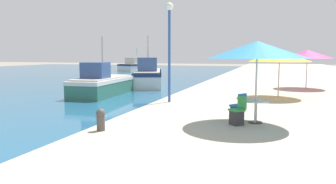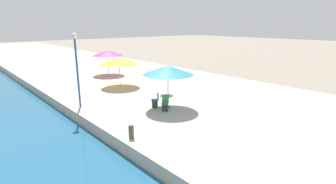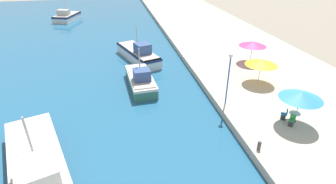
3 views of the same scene
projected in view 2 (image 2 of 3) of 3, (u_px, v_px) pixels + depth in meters
quay_promenade at (70, 64)px, 36.57m from camera, size 16.00×90.00×0.67m
cafe_umbrella_pink at (168, 70)px, 15.81m from camera, size 3.10×3.10×2.64m
cafe_umbrella_white at (119, 61)px, 21.57m from camera, size 3.12×3.12×2.40m
cafe_umbrella_striped at (108, 53)px, 26.53m from camera, size 3.12×3.12×2.51m
cafe_table at (167, 99)px, 16.38m from camera, size 0.80×0.80×0.74m
cafe_chair_left at (155, 102)px, 16.33m from camera, size 0.58×0.57×0.91m
cafe_chair_right at (165, 105)px, 15.73m from camera, size 0.59×0.58×0.91m
mooring_bollard at (131, 131)px, 11.91m from camera, size 0.26×0.26×0.65m
lamppost at (76, 58)px, 15.80m from camera, size 0.36×0.36×4.56m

